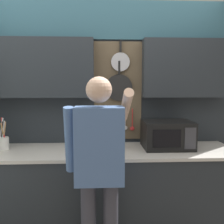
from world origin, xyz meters
TOP-DOWN VIEW (x-y plane):
  - base_cabinet_counter at (0.00, -0.00)m, footprint 2.54×0.67m
  - back_wall_unit at (-0.01, 0.30)m, footprint 3.11×0.20m
  - microwave at (0.59, 0.05)m, footprint 0.50×0.39m
  - knife_block at (0.02, 0.05)m, footprint 0.13×0.16m
  - utensil_crock at (-1.07, 0.05)m, footprint 0.11×0.10m
  - person at (-0.11, -0.55)m, footprint 0.54×0.60m

SIDE VIEW (x-z plane):
  - base_cabinet_counter at x=0.00m, z-range 0.00..0.91m
  - person at x=-0.11m, z-range 0.15..1.79m
  - utensil_crock at x=-1.07m, z-range 0.84..1.17m
  - knife_block at x=0.02m, z-range 0.88..1.15m
  - microwave at x=0.59m, z-range 0.92..1.20m
  - back_wall_unit at x=-0.01m, z-range 0.24..2.71m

